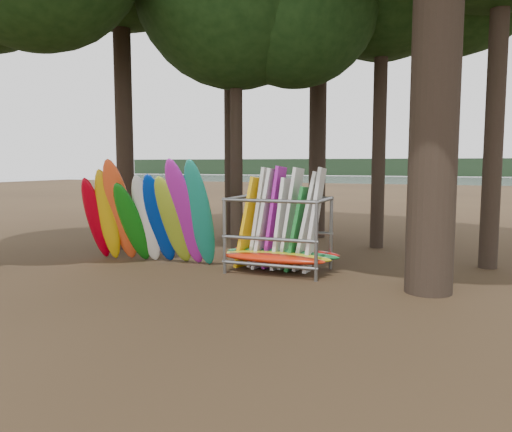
% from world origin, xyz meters
% --- Properties ---
extents(ground, '(120.00, 120.00, 0.00)m').
position_xyz_m(ground, '(0.00, 0.00, 0.00)').
color(ground, '#47331E').
rests_on(ground, ground).
extents(lake, '(160.00, 160.00, 0.00)m').
position_xyz_m(lake, '(0.00, 60.00, 0.00)').
color(lake, gray).
rests_on(lake, ground).
extents(far_shore, '(160.00, 4.00, 4.00)m').
position_xyz_m(far_shore, '(0.00, 110.00, 2.00)').
color(far_shore, black).
rests_on(far_shore, ground).
extents(kayak_row, '(4.16, 1.79, 3.06)m').
position_xyz_m(kayak_row, '(-2.88, 0.80, 1.32)').
color(kayak_row, '#B70012').
rests_on(kayak_row, ground).
extents(storage_rack, '(3.13, 1.56, 2.75)m').
position_xyz_m(storage_rack, '(0.80, 1.32, 0.92)').
color(storage_rack, slate).
rests_on(storage_rack, ground).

